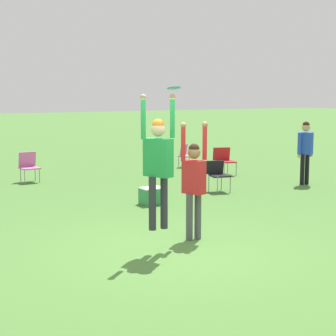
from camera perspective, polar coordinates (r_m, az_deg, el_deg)
ground_plane at (r=9.32m, az=0.48°, el=-8.46°), size 120.00×120.00×0.00m
person_jumping at (r=8.97m, az=-1.01°, el=1.01°), size 0.63×0.52×2.18m
person_defending at (r=9.83m, az=2.64°, el=-1.03°), size 0.54×0.44×2.09m
frisbee at (r=9.15m, az=0.60°, el=8.12°), size 0.23×0.23×0.05m
camping_chair_0 at (r=19.46m, az=1.83°, el=1.45°), size 0.72×0.79×0.77m
camping_chair_1 at (r=14.73m, az=5.07°, el=-0.48°), size 0.58×0.62×0.81m
camping_chair_2 at (r=16.73m, az=-13.97°, el=0.34°), size 0.55×0.59×0.87m
camping_chair_3 at (r=17.73m, az=5.72°, el=0.95°), size 0.70×0.74×0.86m
person_spectator_near at (r=16.16m, az=13.78°, el=2.12°), size 0.54×0.44×1.78m
cooler_box at (r=13.06m, az=-1.65°, el=-2.85°), size 0.52×0.41×0.40m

